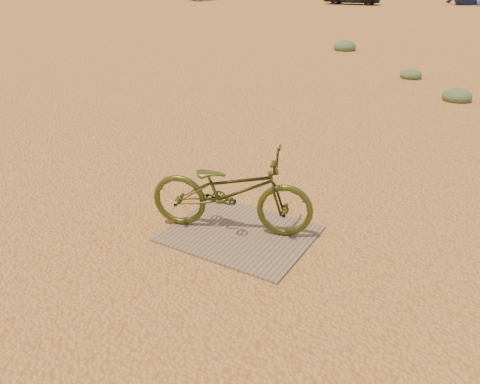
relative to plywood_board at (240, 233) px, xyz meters
The scene contains 6 objects.
ground 0.44m from the plywood_board, 155.58° to the right, with size 120.00×120.00×0.00m, color #BA9145.
plywood_board is the anchor object (origin of this frame).
bicycle 0.47m from the plywood_board, 169.47° to the left, with size 0.58×1.67×0.88m, color #3C4419.
kale_a 8.86m from the plywood_board, 91.35° to the left, with size 0.54×0.54×0.29m, color #54724F.
kale_b 7.13m from the plywood_board, 80.92° to the left, with size 0.59×0.59×0.32m, color #54724F.
kale_c 12.77m from the plywood_board, 104.34° to the left, with size 0.75×0.75×0.42m, color #54724F.
Camera 1 is at (2.53, -3.43, 2.49)m, focal length 35.00 mm.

